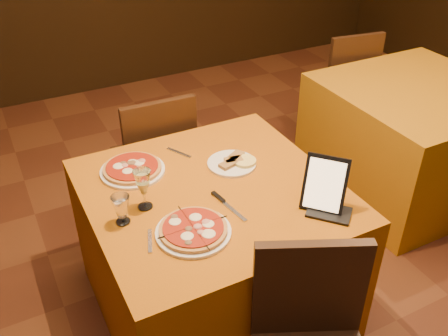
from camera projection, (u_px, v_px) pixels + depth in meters
name	position (u px, v px, depth m)	size (l,w,h in m)	color
main_table	(213.00, 251.00, 2.45)	(1.10, 1.10, 0.75)	#AD5B0B
side_table	(411.00, 139.00, 3.36)	(1.10, 1.10, 0.75)	#AB690A
chair_main_far	(153.00, 158.00, 3.02)	(0.45, 0.45, 0.91)	black
chair_side_far	(337.00, 84.00, 3.92)	(0.41, 0.41, 0.91)	black
pizza_near	(193.00, 230.00, 1.98)	(0.31, 0.31, 0.03)	white
pizza_far	(132.00, 169.00, 2.35)	(0.31, 0.31, 0.03)	white
cutlet_dish	(232.00, 163.00, 2.40)	(0.24, 0.24, 0.03)	white
wine_glass	(143.00, 189.00, 2.08)	(0.09, 0.09, 0.19)	#F6F78C
water_glass	(122.00, 210.00, 2.01)	(0.07, 0.07, 0.13)	silver
tablet	(325.00, 184.00, 2.07)	(0.18, 0.02, 0.24)	black
knife	(230.00, 208.00, 2.13)	(0.22, 0.02, 0.01)	#B1B1B8
fork_near	(150.00, 241.00, 1.95)	(0.14, 0.02, 0.01)	silver
fork_far	(179.00, 153.00, 2.50)	(0.15, 0.02, 0.01)	#B7B6BD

